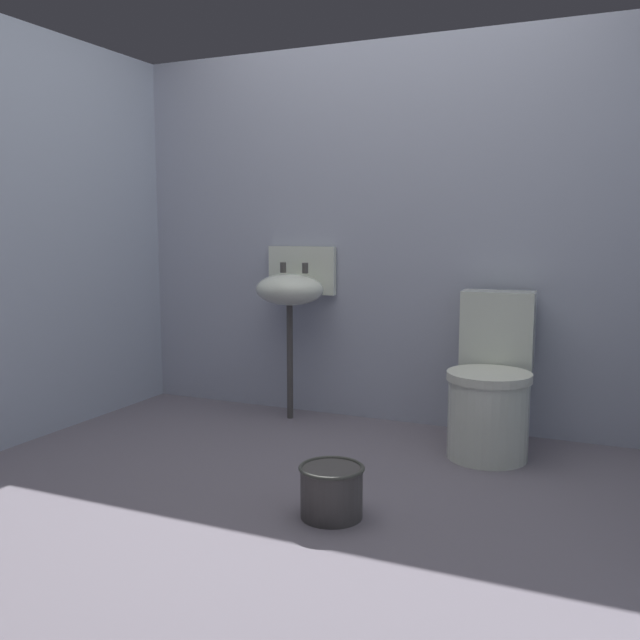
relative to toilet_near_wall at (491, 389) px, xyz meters
The scene contains 6 objects.
ground_plane 1.20m from the toilet_near_wall, 123.84° to the right, with size 3.56×3.00×0.08m, color slate.
wall_back 1.05m from the toilet_near_wall, 147.76° to the left, with size 3.56×0.10×2.11m, color #A0A6B9.
wall_left 2.53m from the toilet_near_wall, 159.48° to the right, with size 0.10×2.80×2.11m, color #A0ACBF.
toilet_near_wall is the anchor object (origin of this frame).
sink 1.27m from the toilet_near_wall, behind, with size 0.42×0.35×0.99m.
bucket 1.13m from the toilet_near_wall, 111.67° to the right, with size 0.25×0.25×0.20m.
Camera 1 is at (1.23, -2.43, 1.10)m, focal length 39.25 mm.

